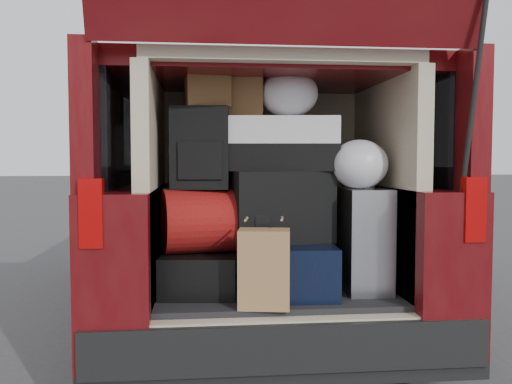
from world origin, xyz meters
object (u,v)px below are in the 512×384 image
at_px(red_duffel, 212,220).
at_px(navy_hardshell, 284,266).
at_px(black_soft_case, 280,206).
at_px(backpack, 200,148).
at_px(twotone_duffel, 278,144).
at_px(black_hardshell, 201,271).
at_px(kraft_bag, 264,269).
at_px(silver_roller, 364,240).

bearing_deg(red_duffel, navy_hardshell, -13.65).
relative_size(navy_hardshell, black_soft_case, 1.16).
relative_size(backpack, twotone_duffel, 0.67).
height_order(black_hardshell, red_duffel, red_duffel).
bearing_deg(black_hardshell, kraft_bag, -45.83).
bearing_deg(silver_roller, black_hardshell, 175.99).
relative_size(silver_roller, backpack, 1.28).
bearing_deg(kraft_bag, backpack, 139.58).
distance_m(navy_hardshell, black_soft_case, 0.32).
bearing_deg(red_duffel, twotone_duffel, 0.65).
relative_size(navy_hardshell, silver_roller, 1.11).
height_order(navy_hardshell, red_duffel, red_duffel).
distance_m(black_hardshell, silver_roller, 0.89).
relative_size(navy_hardshell, backpack, 1.41).
xyz_separation_m(kraft_bag, red_duffel, (-0.24, 0.34, 0.19)).
bearing_deg(red_duffel, kraft_bag, -65.72).
distance_m(silver_roller, backpack, 1.00).
xyz_separation_m(navy_hardshell, backpack, (-0.44, 0.03, 0.63)).
distance_m(navy_hardshell, twotone_duffel, 0.66).
relative_size(black_hardshell, red_duffel, 1.03).
bearing_deg(black_hardshell, navy_hardshell, -1.29).
bearing_deg(backpack, black_soft_case, 5.80).
bearing_deg(backpack, twotone_duffel, 13.47).
relative_size(black_hardshell, kraft_bag, 1.42).
relative_size(silver_roller, red_duffel, 1.07).
xyz_separation_m(black_soft_case, backpack, (-0.42, -0.00, 0.31)).
distance_m(black_hardshell, kraft_bag, 0.48).
relative_size(silver_roller, black_soft_case, 1.05).
distance_m(black_hardshell, red_duffel, 0.28).
distance_m(kraft_bag, red_duffel, 0.46).
bearing_deg(kraft_bag, black_hardshell, 137.88).
relative_size(black_hardshell, backpack, 1.24).
bearing_deg(navy_hardshell, kraft_bag, -111.82).
distance_m(navy_hardshell, backpack, 0.77).
bearing_deg(silver_roller, kraft_bag, -151.86).
xyz_separation_m(navy_hardshell, kraft_bag, (-0.14, -0.32, 0.05)).
bearing_deg(black_hardshell, backpack, -84.41).
relative_size(kraft_bag, backpack, 0.87).
xyz_separation_m(red_duffel, twotone_duffel, (0.36, 0.07, 0.40)).
relative_size(black_hardshell, navy_hardshell, 0.88).
relative_size(black_hardshell, black_soft_case, 1.01).
xyz_separation_m(backpack, twotone_duffel, (0.42, 0.06, 0.02)).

